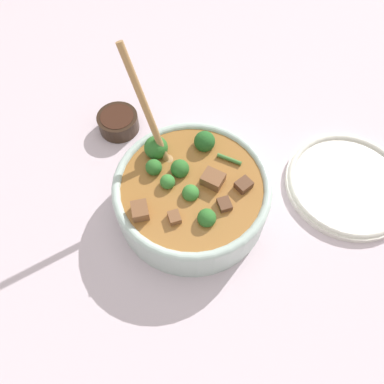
# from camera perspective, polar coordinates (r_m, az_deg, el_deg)

# --- Properties ---
(ground_plane) EXTENTS (4.00, 4.00, 0.00)m
(ground_plane) POSITION_cam_1_polar(r_m,az_deg,el_deg) (0.71, 0.00, -2.16)
(ground_plane) COLOR silver
(stew_bowl) EXTENTS (0.31, 0.28, 0.28)m
(stew_bowl) POSITION_cam_1_polar(r_m,az_deg,el_deg) (0.67, -0.07, -0.12)
(stew_bowl) COLOR #B2C6BC
(stew_bowl) RESTS_ON ground_plane
(condiment_bowl) EXTENTS (0.09, 0.09, 0.04)m
(condiment_bowl) POSITION_cam_1_polar(r_m,az_deg,el_deg) (0.82, -11.19, 10.49)
(condiment_bowl) COLOR black
(condiment_bowl) RESTS_ON ground_plane
(empty_plate) EXTENTS (0.24, 0.24, 0.02)m
(empty_plate) POSITION_cam_1_polar(r_m,az_deg,el_deg) (0.79, 22.72, 1.22)
(empty_plate) COLOR silver
(empty_plate) RESTS_ON ground_plane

